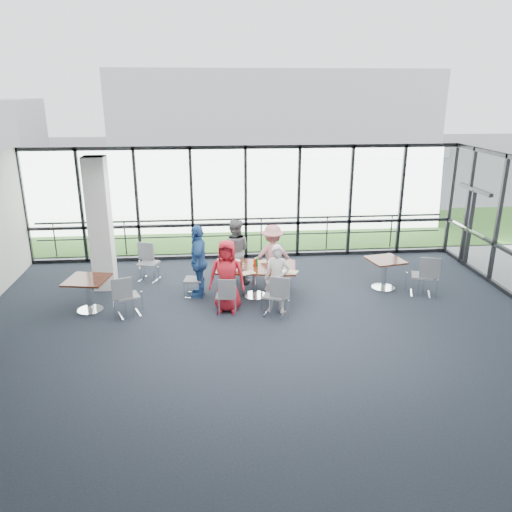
{
  "coord_description": "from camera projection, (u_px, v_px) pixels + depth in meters",
  "views": [
    {
      "loc": [
        -0.98,
        -8.7,
        4.64
      ],
      "look_at": [
        -0.01,
        1.81,
        1.1
      ],
      "focal_mm": 35.0,
      "sensor_mm": 36.0,
      "label": 1
    }
  ],
  "objects": [
    {
      "name": "menu_c",
      "position": [
        260.0,
        262.0,
        11.84
      ],
      "size": [
        0.3,
        0.22,
        0.0
      ],
      "primitive_type": "cube",
      "rotation": [
        0.0,
        0.0,
        0.1
      ],
      "color": "silver",
      "rests_on": "main_table"
    },
    {
      "name": "floor",
      "position": [
        265.0,
        339.0,
        9.78
      ],
      "size": [
        12.0,
        10.0,
        0.02
      ],
      "primitive_type": "cube",
      "color": "#1D232E",
      "rests_on": "ground"
    },
    {
      "name": "condiment_caddy",
      "position": [
        255.0,
        265.0,
        11.58
      ],
      "size": [
        0.1,
        0.07,
        0.04
      ],
      "primitive_type": "cube",
      "color": "black",
      "rests_on": "main_table"
    },
    {
      "name": "plate_nl",
      "position": [
        233.0,
        270.0,
        11.29
      ],
      "size": [
        0.25,
        0.25,
        0.01
      ],
      "primitive_type": "cylinder",
      "color": "white",
      "rests_on": "main_table"
    },
    {
      "name": "main_table",
      "position": [
        255.0,
        271.0,
        11.57
      ],
      "size": [
        2.01,
        1.3,
        0.75
      ],
      "rotation": [
        0.0,
        0.0,
        -0.15
      ],
      "color": "#341910",
      "rests_on": "ground"
    },
    {
      "name": "grass_strip",
      "position": [
        240.0,
        229.0,
        17.33
      ],
      "size": [
        80.0,
        5.0,
        0.01
      ],
      "primitive_type": "cube",
      "color": "#2F5F23",
      "rests_on": "ground"
    },
    {
      "name": "wall_front",
      "position": [
        325.0,
        440.0,
        4.55
      ],
      "size": [
        12.0,
        0.1,
        3.2
      ],
      "primitive_type": "cube",
      "color": "silver",
      "rests_on": "ground"
    },
    {
      "name": "plate_nr",
      "position": [
        281.0,
        272.0,
        11.15
      ],
      "size": [
        0.28,
        0.28,
        0.01
      ],
      "primitive_type": "cylinder",
      "color": "white",
      "rests_on": "main_table"
    },
    {
      "name": "diner_far_right",
      "position": [
        272.0,
        256.0,
        12.2
      ],
      "size": [
        1.02,
        0.55,
        1.55
      ],
      "primitive_type": "imported",
      "rotation": [
        0.0,
        0.0,
        3.18
      ],
      "color": "#D27F84",
      "rests_on": "ground"
    },
    {
      "name": "chair_spare_r",
      "position": [
        422.0,
        276.0,
        11.7
      ],
      "size": [
        0.6,
        0.6,
        0.96
      ],
      "primitive_type": null,
      "rotation": [
        0.0,
        0.0,
        -0.35
      ],
      "color": "slate",
      "rests_on": "ground"
    },
    {
      "name": "diner_end",
      "position": [
        199.0,
        261.0,
        11.52
      ],
      "size": [
        0.64,
        1.06,
        1.73
      ],
      "primitive_type": "imported",
      "rotation": [
        0.0,
        0.0,
        -1.65
      ],
      "color": "#2A59A0",
      "rests_on": "ground"
    },
    {
      "name": "chair_main_nr",
      "position": [
        275.0,
        295.0,
        10.65
      ],
      "size": [
        0.58,
        0.58,
        0.91
      ],
      "primitive_type": null,
      "rotation": [
        0.0,
        0.0,
        -0.4
      ],
      "color": "slate",
      "rests_on": "ground"
    },
    {
      "name": "apron",
      "position": [
        237.0,
        216.0,
        19.23
      ],
      "size": [
        80.0,
        70.0,
        0.02
      ],
      "primitive_type": "cube",
      "color": "gray",
      "rests_on": "ground"
    },
    {
      "name": "diner_far_left",
      "position": [
        235.0,
        251.0,
        12.35
      ],
      "size": [
        0.88,
        0.63,
        1.64
      ],
      "primitive_type": "imported",
      "rotation": [
        0.0,
        0.0,
        2.96
      ],
      "color": "slate",
      "rests_on": "ground"
    },
    {
      "name": "chair_main_end",
      "position": [
        193.0,
        279.0,
        11.65
      ],
      "size": [
        0.47,
        0.47,
        0.83
      ],
      "primitive_type": null,
      "rotation": [
        0.0,
        0.0,
        -1.74
      ],
      "color": "slate",
      "rests_on": "ground"
    },
    {
      "name": "chair_main_fl",
      "position": [
        237.0,
        263.0,
        12.58
      ],
      "size": [
        0.57,
        0.57,
        0.94
      ],
      "primitive_type": null,
      "rotation": [
        0.0,
        0.0,
        2.87
      ],
      "color": "slate",
      "rests_on": "ground"
    },
    {
      "name": "ketchup_bottle",
      "position": [
        255.0,
        263.0,
        11.51
      ],
      "size": [
        0.06,
        0.06,
        0.18
      ],
      "primitive_type": "cylinder",
      "color": "#AA2608",
      "rests_on": "main_table"
    },
    {
      "name": "menu_b",
      "position": [
        291.0,
        271.0,
        11.2
      ],
      "size": [
        0.39,
        0.35,
        0.0
      ],
      "primitive_type": "cube",
      "rotation": [
        0.0,
        0.0,
        -0.52
      ],
      "color": "silver",
      "rests_on": "main_table"
    },
    {
      "name": "tumbler_d",
      "position": [
        228.0,
        265.0,
        11.39
      ],
      "size": [
        0.07,
        0.07,
        0.14
      ],
      "primitive_type": "cylinder",
      "color": "white",
      "rests_on": "main_table"
    },
    {
      "name": "tumbler_b",
      "position": [
        269.0,
        267.0,
        11.29
      ],
      "size": [
        0.07,
        0.07,
        0.15
      ],
      "primitive_type": "cylinder",
      "color": "white",
      "rests_on": "main_table"
    },
    {
      "name": "hangar_main",
      "position": [
        271.0,
        111.0,
        39.38
      ],
      "size": [
        24.0,
        10.0,
        6.0
      ],
      "primitive_type": "cube",
      "color": "silver",
      "rests_on": "ground"
    },
    {
      "name": "tumbler_c",
      "position": [
        256.0,
        260.0,
        11.72
      ],
      "size": [
        0.07,
        0.07,
        0.13
      ],
      "primitive_type": "cylinder",
      "color": "white",
      "rests_on": "main_table"
    },
    {
      "name": "chair_spare_lb",
      "position": [
        149.0,
        263.0,
        12.6
      ],
      "size": [
        0.59,
        0.59,
        0.93
      ],
      "primitive_type": null,
      "rotation": [
        0.0,
        0.0,
        2.77
      ],
      "color": "slate",
      "rests_on": "ground"
    },
    {
      "name": "diner_near_left",
      "position": [
        227.0,
        276.0,
        10.79
      ],
      "size": [
        0.86,
        0.64,
        1.61
      ],
      "primitive_type": "imported",
      "rotation": [
        0.0,
        0.0,
        -0.18
      ],
      "color": "red",
      "rests_on": "ground"
    },
    {
      "name": "chair_main_nl",
      "position": [
        226.0,
        295.0,
        10.77
      ],
      "size": [
        0.45,
        0.45,
        0.82
      ],
      "primitive_type": null,
      "rotation": [
        0.0,
        0.0,
        -0.14
      ],
      "color": "slate",
      "rests_on": "ground"
    },
    {
      "name": "plate_end",
      "position": [
        222.0,
        265.0,
        11.58
      ],
      "size": [
        0.28,
        0.28,
        0.01
      ],
      "primitive_type": "cylinder",
      "color": "white",
      "rests_on": "main_table"
    },
    {
      "name": "green_bottle",
      "position": [
        257.0,
        262.0,
        11.52
      ],
      "size": [
        0.05,
        0.05,
        0.2
      ],
      "primitive_type": "cylinder",
      "color": "#14722A",
      "rests_on": "main_table"
    },
    {
      "name": "structural_column",
      "position": [
        100.0,
        225.0,
        11.79
      ],
      "size": [
        0.5,
        0.5,
        3.2
      ],
      "primitive_type": "cube",
      "color": "white",
      "rests_on": "ground"
    },
    {
      "name": "plate_fl",
      "position": [
        235.0,
        261.0,
        11.88
      ],
      "size": [
        0.24,
        0.24,
        0.01
      ],
      "primitive_type": "cylinder",
      "color": "white",
      "rests_on": "main_table"
    },
    {
      "name": "diner_near_right",
      "position": [
        277.0,
        279.0,
        10.73
      ],
      "size": [
        0.66,
        0.57,
        1.52
      ],
      "primitive_type": "imported",
      "rotation": [
        0.0,
        0.0,
        -0.35
      ],
      "color": "silver",
      "rests_on": "ground"
    },
    {
      "name": "exit_door",
      "position": [
        470.0,
        229.0,
        13.51
      ],
      "size": [
        0.12,
        1.6,
        2.1
      ],
      "primitive_type": "cube",
      "color": "black",
      "rests_on": "ground"
    },
    {
      "name": "tumbler_a",
      "position": [
        244.0,
        267.0,
        11.28
      ],
      "size": [
        0.08,
        0.08,
        0.15
      ],
      "primitive_type": "cylinder",
      "color": "white",
      "rests_on": "main_table"
    },
    {
      "name": "curtain_wall_back",
      "position": [
        246.0,
        203.0,
        13.99
      ],
      "size": [
        12.0,
        0.1,
        3.2
      ],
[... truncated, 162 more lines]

